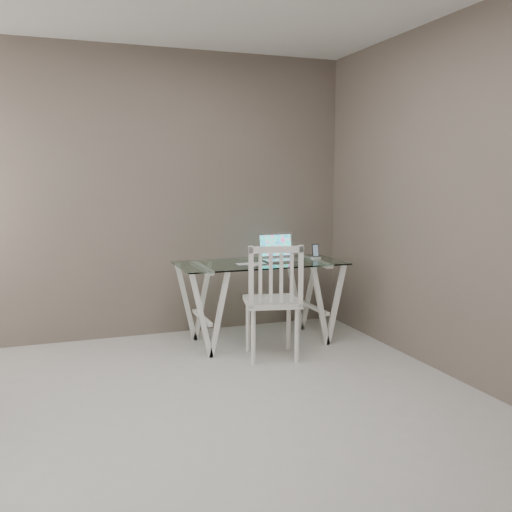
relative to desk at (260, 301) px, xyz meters
The scene contains 7 objects.
room 2.32m from the desk, 122.00° to the right, with size 4.50×4.52×2.71m.
desk is the anchor object (origin of this frame).
chair 0.54m from the desk, 98.36° to the right, with size 0.53×0.53×0.97m.
laptop 0.48m from the desk, 22.35° to the left, with size 0.34×0.29×0.24m.
keyboard 0.40m from the desk, 144.33° to the right, with size 0.27×0.12×0.01m, color silver.
mouse 0.48m from the desk, 121.72° to the right, with size 0.10×0.06×0.03m, color silver.
phone_dock 0.70m from the desk, ahead, with size 0.07×0.07×0.14m.
Camera 1 is at (-0.84, -3.16, 1.51)m, focal length 40.00 mm.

